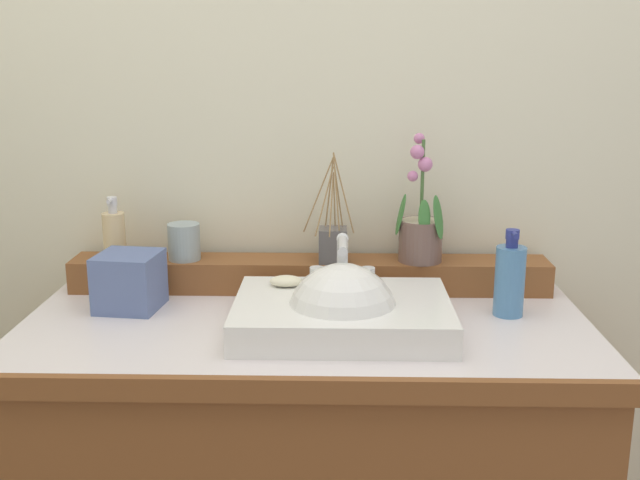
# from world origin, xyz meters

# --- Properties ---
(wall_back) EXTENTS (3.13, 0.20, 2.71)m
(wall_back) POSITION_xyz_m (0.00, 0.40, 1.35)
(wall_back) COLOR beige
(wall_back) RESTS_ON ground
(back_ledge) EXTENTS (1.13, 0.11, 0.07)m
(back_ledge) POSITION_xyz_m (0.00, 0.22, 0.93)
(back_ledge) COLOR brown
(back_ledge) RESTS_ON vanity_cabinet
(sink_basin) EXTENTS (0.44, 0.32, 0.26)m
(sink_basin) POSITION_xyz_m (0.08, -0.05, 0.92)
(sink_basin) COLOR white
(sink_basin) RESTS_ON vanity_cabinet
(soap_bar) EXTENTS (0.07, 0.04, 0.02)m
(soap_bar) POSITION_xyz_m (-0.04, 0.05, 0.97)
(soap_bar) COLOR beige
(soap_bar) RESTS_ON sink_basin
(potted_plant) EXTENTS (0.12, 0.11, 0.30)m
(potted_plant) POSITION_xyz_m (0.26, 0.21, 1.04)
(potted_plant) COLOR brown
(potted_plant) RESTS_ON back_ledge
(soap_dispenser) EXTENTS (0.05, 0.06, 0.15)m
(soap_dispenser) POSITION_xyz_m (-0.46, 0.20, 1.03)
(soap_dispenser) COLOR #DBBE89
(soap_dispenser) RESTS_ON back_ledge
(tumbler_cup) EXTENTS (0.08, 0.08, 0.09)m
(tumbler_cup) POSITION_xyz_m (-0.29, 0.21, 1.01)
(tumbler_cup) COLOR #90A0A2
(tumbler_cup) RESTS_ON back_ledge
(reed_diffuser) EXTENTS (0.12, 0.08, 0.26)m
(reed_diffuser) POSITION_xyz_m (0.06, 0.20, 1.01)
(reed_diffuser) COLOR #534F50
(reed_diffuser) RESTS_ON back_ledge
(lotion_bottle) EXTENTS (0.06, 0.07, 0.19)m
(lotion_bottle) POSITION_xyz_m (0.44, 0.05, 0.97)
(lotion_bottle) COLOR teal
(lotion_bottle) RESTS_ON vanity_cabinet
(tissue_box) EXTENTS (0.14, 0.14, 0.12)m
(tissue_box) POSITION_xyz_m (-0.39, 0.08, 0.95)
(tissue_box) COLOR #56689C
(tissue_box) RESTS_ON vanity_cabinet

